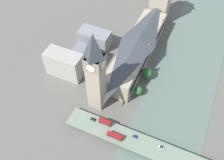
# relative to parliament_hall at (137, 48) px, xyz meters

# --- Properties ---
(ground_plane) EXTENTS (600.00, 600.00, 0.00)m
(ground_plane) POSITION_rel_parliament_hall_xyz_m (-14.75, 8.00, -12.01)
(ground_plane) COLOR #605E56
(river_water) EXTENTS (56.66, 360.00, 0.30)m
(river_water) POSITION_rel_parliament_hall_xyz_m (-49.07, 8.00, -11.86)
(river_water) COLOR slate
(river_water) RESTS_ON ground_plane
(parliament_hall) EXTENTS (23.96, 106.77, 24.17)m
(parliament_hall) POSITION_rel_parliament_hall_xyz_m (0.00, 0.00, 0.00)
(parliament_hall) COLOR tan
(parliament_hall) RESTS_ON ground_plane
(clock_tower) EXTENTS (12.80, 12.80, 74.26)m
(clock_tower) POSITION_rel_parliament_hall_xyz_m (10.70, 63.18, 27.20)
(clock_tower) COLOR tan
(clock_tower) RESTS_ON ground_plane
(road_bridge) EXTENTS (145.31, 15.50, 4.39)m
(road_bridge) POSITION_rel_parliament_hall_xyz_m (-49.07, 84.72, -8.49)
(road_bridge) COLOR #5D6A59
(road_bridge) RESTS_ON ground_plane
(double_decker_bus_lead) EXTENTS (10.04, 2.53, 4.67)m
(double_decker_bus_lead) POSITION_rel_parliament_hall_xyz_m (-4.28, 80.77, -5.04)
(double_decker_bus_lead) COLOR red
(double_decker_bus_lead) RESTS_ON road_bridge
(double_decker_bus_rear) EXTENTS (11.80, 2.58, 4.62)m
(double_decker_bus_rear) POSITION_rel_parliament_hall_xyz_m (-15.62, 88.26, -5.06)
(double_decker_bus_rear) COLOR red
(double_decker_bus_rear) RESTS_ON road_bridge
(car_northbound_lead) EXTENTS (4.11, 1.93, 1.34)m
(car_northbound_lead) POSITION_rel_parliament_hall_xyz_m (5.62, 81.37, -6.94)
(car_northbound_lead) COLOR black
(car_northbound_lead) RESTS_ON road_bridge
(car_northbound_mid) EXTENTS (3.81, 1.81, 1.32)m
(car_northbound_mid) POSITION_rel_parliament_hall_xyz_m (-29.28, 81.68, -6.97)
(car_northbound_mid) COLOR navy
(car_northbound_mid) RESTS_ON road_bridge
(car_southbound_mid) EXTENTS (4.14, 1.83, 1.28)m
(car_southbound_mid) POSITION_rel_parliament_hall_xyz_m (-49.23, 81.87, -6.97)
(car_southbound_mid) COLOR silver
(car_southbound_mid) RESTS_ON road_bridge
(city_block_west) EXTENTS (23.38, 17.87, 16.55)m
(city_block_west) POSITION_rel_parliament_hall_xyz_m (41.08, 26.71, -3.74)
(city_block_west) COLOR slate
(city_block_west) RESTS_ON ground_plane
(city_block_center) EXTENTS (32.88, 15.38, 24.10)m
(city_block_center) POSITION_rel_parliament_hall_xyz_m (51.80, 45.35, 0.04)
(city_block_center) COLOR #A39E93
(city_block_center) RESTS_ON ground_plane
(city_block_east) EXTENTS (31.20, 16.50, 16.06)m
(city_block_east) POSITION_rel_parliament_hall_xyz_m (45.38, -0.54, -3.98)
(city_block_east) COLOR gray
(city_block_east) RESTS_ON ground_plane
(tree_embankment_near) EXTENTS (9.68, 9.68, 12.36)m
(tree_embankment_near) POSITION_rel_parliament_hall_xyz_m (-17.47, 21.41, -4.50)
(tree_embankment_near) COLOR brown
(tree_embankment_near) RESTS_ON ground_plane
(tree_embankment_mid) EXTENTS (7.37, 7.37, 10.01)m
(tree_embankment_mid) POSITION_rel_parliament_hall_xyz_m (-16.73, 41.66, -5.70)
(tree_embankment_mid) COLOR brown
(tree_embankment_mid) RESTS_ON ground_plane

